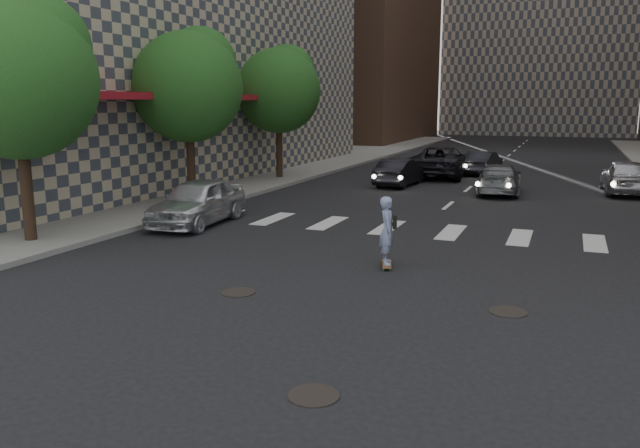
# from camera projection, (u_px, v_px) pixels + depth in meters

# --- Properties ---
(ground) EXTENTS (160.00, 160.00, 0.00)m
(ground) POSITION_uv_depth(u_px,v_px,m) (305.00, 324.00, 11.06)
(ground) COLOR black
(ground) RESTS_ON ground
(sidewalk_left) EXTENTS (13.00, 80.00, 0.15)m
(sidewalk_left) POSITION_uv_depth(u_px,v_px,m) (206.00, 172.00, 34.55)
(sidewalk_left) COLOR gray
(sidewalk_left) RESTS_ON ground
(tree_a) EXTENTS (4.20, 4.20, 6.60)m
(tree_a) POSITION_uv_depth(u_px,v_px,m) (22.00, 73.00, 16.47)
(tree_a) COLOR #382619
(tree_a) RESTS_ON sidewalk_left
(tree_b) EXTENTS (4.20, 4.20, 6.60)m
(tree_b) POSITION_uv_depth(u_px,v_px,m) (191.00, 82.00, 23.76)
(tree_b) COLOR #382619
(tree_b) RESTS_ON sidewalk_left
(tree_c) EXTENTS (4.20, 4.20, 6.60)m
(tree_c) POSITION_uv_depth(u_px,v_px,m) (280.00, 87.00, 31.06)
(tree_c) COLOR #382619
(tree_c) RESTS_ON sidewalk_left
(manhole_a) EXTENTS (0.70, 0.70, 0.02)m
(manhole_a) POSITION_uv_depth(u_px,v_px,m) (314.00, 395.00, 8.34)
(manhole_a) COLOR black
(manhole_a) RESTS_ON ground
(manhole_b) EXTENTS (0.70, 0.70, 0.02)m
(manhole_b) POSITION_uv_depth(u_px,v_px,m) (238.00, 292.00, 12.88)
(manhole_b) COLOR black
(manhole_b) RESTS_ON ground
(manhole_c) EXTENTS (0.70, 0.70, 0.02)m
(manhole_c) POSITION_uv_depth(u_px,v_px,m) (508.00, 312.00, 11.68)
(manhole_c) COLOR black
(manhole_c) RESTS_ON ground
(skateboarder) EXTENTS (0.54, 0.88, 1.71)m
(skateboarder) POSITION_uv_depth(u_px,v_px,m) (388.00, 230.00, 14.73)
(skateboarder) COLOR brown
(skateboarder) RESTS_ON ground
(silver_sedan) EXTENTS (2.06, 4.47, 1.48)m
(silver_sedan) POSITION_uv_depth(u_px,v_px,m) (198.00, 201.00, 20.04)
(silver_sedan) COLOR silver
(silver_sedan) RESTS_ON ground
(traffic_car_a) EXTENTS (1.64, 3.97, 1.28)m
(traffic_car_a) POSITION_uv_depth(u_px,v_px,m) (400.00, 172.00, 29.42)
(traffic_car_a) COLOR black
(traffic_car_a) RESTS_ON ground
(traffic_car_b) EXTENTS (2.10, 4.53, 1.28)m
(traffic_car_b) POSITION_uv_depth(u_px,v_px,m) (499.00, 179.00, 26.87)
(traffic_car_b) COLOR slate
(traffic_car_b) RESTS_ON ground
(traffic_car_c) EXTENTS (2.87, 5.87, 1.60)m
(traffic_car_c) POSITION_uv_depth(u_px,v_px,m) (441.00, 162.00, 33.01)
(traffic_car_c) COLOR black
(traffic_car_c) RESTS_ON ground
(traffic_car_d) EXTENTS (1.96, 4.49, 1.51)m
(traffic_car_d) POSITION_uv_depth(u_px,v_px,m) (626.00, 176.00, 26.79)
(traffic_car_d) COLOR #ABADB3
(traffic_car_d) RESTS_ON ground
(traffic_car_e) EXTENTS (1.79, 4.01, 1.28)m
(traffic_car_e) POSITION_uv_depth(u_px,v_px,m) (483.00, 163.00, 34.08)
(traffic_car_e) COLOR black
(traffic_car_e) RESTS_ON ground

